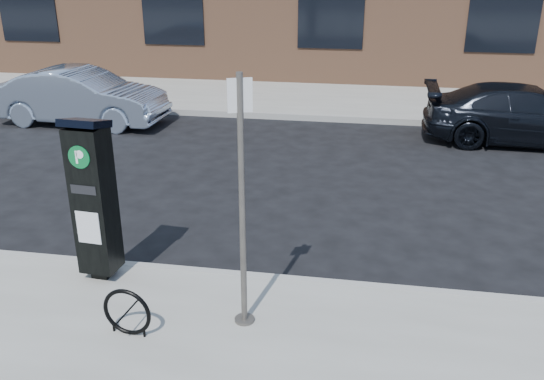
% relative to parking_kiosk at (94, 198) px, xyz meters
% --- Properties ---
extents(ground, '(120.00, 120.00, 0.00)m').
position_rel_parking_kiosk_xyz_m(ground, '(1.84, 0.35, -1.20)').
color(ground, black).
rests_on(ground, ground).
extents(sidewalk_far, '(60.00, 12.00, 0.15)m').
position_rel_parking_kiosk_xyz_m(sidewalk_far, '(1.84, 14.35, -1.13)').
color(sidewalk_far, gray).
rests_on(sidewalk_far, ground).
extents(curb_near, '(60.00, 0.12, 0.16)m').
position_rel_parking_kiosk_xyz_m(curb_near, '(1.84, 0.33, -1.13)').
color(curb_near, '#9E9B93').
rests_on(curb_near, ground).
extents(curb_far, '(60.00, 0.12, 0.16)m').
position_rel_parking_kiosk_xyz_m(curb_far, '(1.84, 8.37, -1.13)').
color(curb_far, '#9E9B93').
rests_on(curb_far, ground).
extents(parking_kiosk, '(0.50, 0.45, 2.05)m').
position_rel_parking_kiosk_xyz_m(parking_kiosk, '(0.00, 0.00, 0.00)').
color(parking_kiosk, black).
rests_on(parking_kiosk, sidewalk_near).
extents(sign_pole, '(0.23, 0.22, 2.72)m').
position_rel_parking_kiosk_xyz_m(sign_pole, '(1.95, -0.65, 0.30)').
color(sign_pole, '#5D5952').
rests_on(sign_pole, sidewalk_near).
extents(bike_rack, '(0.55, 0.10, 0.55)m').
position_rel_parking_kiosk_xyz_m(bike_rack, '(0.80, -1.09, -0.79)').
color(bike_rack, black).
rests_on(bike_rack, sidewalk_near).
extents(car_silver, '(4.21, 1.63, 1.37)m').
position_rel_parking_kiosk_xyz_m(car_silver, '(-3.84, 7.13, -0.52)').
color(car_silver, '#93A4BC').
rests_on(car_silver, ground).
extents(car_dark, '(4.44, 1.88, 1.28)m').
position_rel_parking_kiosk_xyz_m(car_dark, '(6.58, 7.29, -0.56)').
color(car_dark, black).
rests_on(car_dark, ground).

